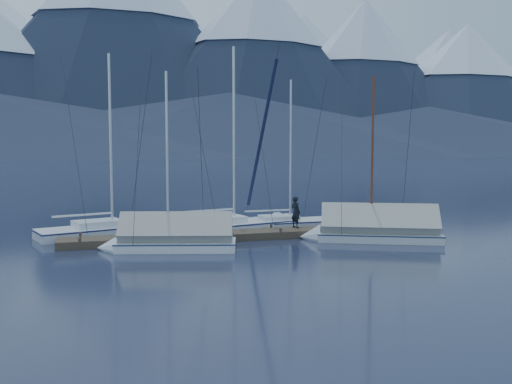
# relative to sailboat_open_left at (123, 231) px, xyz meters

# --- Properties ---
(ground) EXTENTS (1000.00, 1000.00, 0.00)m
(ground) POSITION_rel_sailboat_open_left_xyz_m (6.04, -5.07, -0.17)
(ground) COLOR black
(ground) RESTS_ON ground
(mountain_range) EXTENTS (877.00, 584.00, 150.50)m
(mountain_range) POSITION_rel_sailboat_open_left_xyz_m (10.16, 365.38, 58.48)
(mountain_range) COLOR #475675
(mountain_range) RESTS_ON ground
(dock) EXTENTS (18.00, 1.50, 0.54)m
(dock) POSITION_rel_sailboat_open_left_xyz_m (6.04, -3.07, -0.06)
(dock) COLOR #382D23
(dock) RESTS_ON ground
(mooring_posts) EXTENTS (15.12, 1.52, 0.35)m
(mooring_posts) POSITION_rel_sailboat_open_left_xyz_m (5.54, -3.07, 0.18)
(mooring_posts) COLOR #382D23
(mooring_posts) RESTS_ON ground
(sailboat_open_left) EXTENTS (7.62, 4.15, 9.71)m
(sailboat_open_left) POSITION_rel_sailboat_open_left_xyz_m (0.00, 0.00, 0.00)
(sailboat_open_left) COLOR silver
(sailboat_open_left) RESTS_ON ground
(sailboat_open_mid) EXTENTS (8.09, 4.04, 10.30)m
(sailboat_open_mid) POSITION_rel_sailboat_open_left_xyz_m (6.08, -0.66, 0.01)
(sailboat_open_mid) COLOR white
(sailboat_open_mid) RESTS_ON ground
(sailboat_open_right) EXTENTS (6.61, 2.81, 8.66)m
(sailboat_open_right) POSITION_rel_sailboat_open_left_xyz_m (9.21, -0.45, -0.02)
(sailboat_open_right) COLOR silver
(sailboat_open_right) RESTS_ON ground
(sailboat_covered_near) EXTENTS (6.68, 4.48, 8.39)m
(sailboat_covered_near) POSITION_rel_sailboat_open_left_xyz_m (10.80, -5.28, 0.25)
(sailboat_covered_near) COLOR silver
(sailboat_covered_near) RESTS_ON ground
(sailboat_covered_far) EXTENTS (6.08, 3.23, 8.17)m
(sailboat_covered_far) POSITION_rel_sailboat_open_left_xyz_m (1.49, -4.92, 0.23)
(sailboat_covered_far) COLOR white
(sailboat_covered_far) RESTS_ON ground
(person) EXTENTS (0.56, 0.66, 1.55)m
(person) POSITION_rel_sailboat_open_left_xyz_m (8.23, -2.62, 0.95)
(person) COLOR black
(person) RESTS_ON dock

